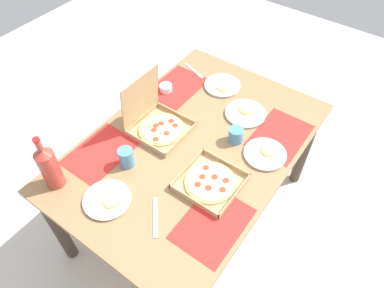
% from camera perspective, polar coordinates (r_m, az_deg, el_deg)
% --- Properties ---
extents(ground_plane, '(6.00, 6.00, 0.00)m').
position_cam_1_polar(ground_plane, '(2.52, 0.00, -10.92)').
color(ground_plane, beige).
extents(dining_table, '(1.49, 1.02, 0.72)m').
position_cam_1_polar(dining_table, '(2.01, 0.00, -1.86)').
color(dining_table, '#3F3328').
rests_on(dining_table, ground_plane).
extents(placemat_near_left, '(0.36, 0.26, 0.00)m').
position_cam_1_polar(placemat_near_left, '(1.66, 3.33, -12.59)').
color(placemat_near_left, red).
rests_on(placemat_near_left, dining_table).
extents(placemat_near_right, '(0.36, 0.26, 0.00)m').
position_cam_1_polar(placemat_near_right, '(2.03, 13.85, 1.33)').
color(placemat_near_right, red).
rests_on(placemat_near_right, dining_table).
extents(placemat_far_left, '(0.36, 0.26, 0.00)m').
position_cam_1_polar(placemat_far_left, '(1.95, -14.42, -1.36)').
color(placemat_far_left, red).
rests_on(placemat_far_left, dining_table).
extents(placemat_far_right, '(0.36, 0.26, 0.00)m').
position_cam_1_polar(placemat_far_right, '(2.28, -2.39, 9.14)').
color(placemat_far_right, red).
rests_on(placemat_far_right, dining_table).
extents(pizza_box_center, '(0.29, 0.29, 0.04)m').
position_cam_1_polar(pizza_box_center, '(1.76, 2.93, -6.12)').
color(pizza_box_center, tan).
rests_on(pizza_box_center, dining_table).
extents(pizza_box_edge_far, '(0.29, 0.29, 0.32)m').
position_cam_1_polar(pizza_box_edge_far, '(1.98, -5.63, 3.47)').
color(pizza_box_edge_far, tan).
rests_on(pizza_box_edge_far, dining_table).
extents(plate_middle, '(0.23, 0.23, 0.03)m').
position_cam_1_polar(plate_middle, '(2.28, 4.87, 9.25)').
color(plate_middle, white).
rests_on(plate_middle, dining_table).
extents(plate_near_right, '(0.22, 0.22, 0.03)m').
position_cam_1_polar(plate_near_right, '(1.91, 11.64, -1.54)').
color(plate_near_right, white).
rests_on(plate_near_right, dining_table).
extents(plate_near_left, '(0.24, 0.24, 0.03)m').
position_cam_1_polar(plate_near_left, '(2.11, 8.54, 4.89)').
color(plate_near_left, white).
rests_on(plate_near_left, dining_table).
extents(plate_far_left, '(0.23, 0.23, 0.03)m').
position_cam_1_polar(plate_far_left, '(1.75, -13.31, -8.66)').
color(plate_far_left, white).
rests_on(plate_far_left, dining_table).
extents(soda_bottle, '(0.09, 0.09, 0.32)m').
position_cam_1_polar(soda_bottle, '(1.80, -21.87, -3.32)').
color(soda_bottle, '#B2382D').
rests_on(soda_bottle, dining_table).
extents(cup_red, '(0.08, 0.08, 0.11)m').
position_cam_1_polar(cup_red, '(1.83, -10.44, -2.14)').
color(cup_red, teal).
rests_on(cup_red, dining_table).
extents(cup_clear_right, '(0.08, 0.08, 0.09)m').
position_cam_1_polar(cup_clear_right, '(1.93, 7.00, 1.43)').
color(cup_clear_right, teal).
rests_on(cup_clear_right, dining_table).
extents(condiment_bowl, '(0.08, 0.08, 0.04)m').
position_cam_1_polar(condiment_bowl, '(2.24, -4.20, 8.93)').
color(condiment_bowl, white).
rests_on(condiment_bowl, dining_table).
extents(knife_by_far_right, '(0.17, 0.15, 0.00)m').
position_cam_1_polar(knife_by_far_right, '(1.68, -5.86, -11.50)').
color(knife_by_far_right, '#B7B7BC').
rests_on(knife_by_far_right, dining_table).
extents(fork_by_near_left, '(0.08, 0.19, 0.00)m').
position_cam_1_polar(fork_by_near_left, '(2.40, 0.29, 11.62)').
color(fork_by_near_left, '#B7B7BC').
rests_on(fork_by_near_left, dining_table).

